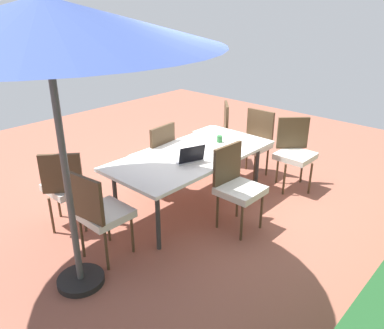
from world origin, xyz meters
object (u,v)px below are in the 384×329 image
(chair_east, at_px, (100,211))
(chair_southwest, at_px, (217,130))
(chair_west, at_px, (254,140))
(chair_northwest, at_px, (294,150))
(chair_southeast, at_px, (66,184))
(patio_umbrella, at_px, (44,23))
(chair_north, at_px, (236,184))
(chair_south, at_px, (155,154))
(laptop, at_px, (189,158))
(dining_table, at_px, (192,157))
(cup, at_px, (220,139))

(chair_east, distance_m, chair_southwest, 2.87)
(chair_east, xyz_separation_m, chair_west, (-2.75, -0.03, 0.00))
(chair_northwest, xyz_separation_m, chair_southeast, (2.71, -1.38, 0.00))
(chair_southwest, relative_size, chair_southeast, 1.00)
(patio_umbrella, bearing_deg, chair_northwest, 172.09)
(chair_northwest, height_order, chair_north, same)
(chair_southwest, xyz_separation_m, chair_west, (0.01, 0.73, 0.00))
(chair_southeast, relative_size, chair_south, 1.00)
(chair_southeast, xyz_separation_m, chair_west, (-2.66, 0.74, 0.00))
(chair_west, height_order, laptop, chair_west)
(dining_table, distance_m, cup, 0.55)
(chair_southeast, height_order, chair_south, same)
(chair_northwest, relative_size, chair_north, 1.00)
(chair_north, bearing_deg, chair_southwest, 49.28)
(patio_umbrella, relative_size, chair_southeast, 2.69)
(dining_table, xyz_separation_m, chair_northwest, (-1.39, 0.65, -0.14))
(chair_south, relative_size, cup, 11.09)
(chair_east, bearing_deg, chair_northwest, -109.25)
(chair_east, relative_size, cup, 11.09)
(chair_north, relative_size, cup, 11.09)
(chair_southeast, relative_size, chair_north, 1.00)
(dining_table, xyz_separation_m, chair_north, (0.00, 0.69, -0.14))
(chair_north, bearing_deg, chair_east, 159.18)
(chair_southeast, bearing_deg, chair_west, -154.07)
(chair_southwest, bearing_deg, dining_table, -14.17)
(chair_southwest, distance_m, chair_southeast, 2.68)
(dining_table, height_order, chair_west, chair_west)
(chair_south, bearing_deg, laptop, 72.27)
(chair_northwest, height_order, laptop, chair_northwest)
(chair_southwest, distance_m, chair_south, 1.38)
(chair_west, bearing_deg, chair_east, -92.01)
(chair_north, height_order, chair_south, same)
(chair_west, xyz_separation_m, laptop, (1.55, 0.13, 0.23))
(patio_umbrella, height_order, laptop, patio_umbrella)
(chair_west, distance_m, cup, 0.83)
(chair_southeast, distance_m, chair_south, 1.30)
(patio_umbrella, bearing_deg, laptop, -177.62)
(chair_south, distance_m, laptop, 0.86)
(chair_east, distance_m, chair_north, 1.54)
(chair_southeast, relative_size, laptop, 2.55)
(dining_table, bearing_deg, patio_umbrella, 6.74)
(chair_west, bearing_deg, chair_southeast, -108.24)
(laptop, bearing_deg, cup, -149.10)
(patio_umbrella, relative_size, laptop, 6.88)
(chair_west, xyz_separation_m, cup, (0.80, -0.02, 0.23))
(patio_umbrella, height_order, chair_west, patio_umbrella)
(chair_north, bearing_deg, chair_south, 94.21)
(cup, bearing_deg, chair_west, 178.29)
(chair_northwest, distance_m, chair_southeast, 3.04)
(laptop, distance_m, cup, 0.77)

